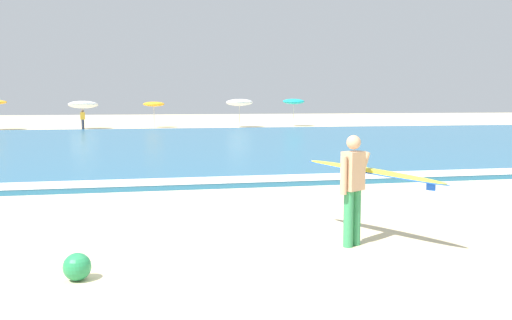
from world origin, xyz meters
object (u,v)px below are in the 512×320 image
(beach_umbrella_2, at_px, (154,104))
(beach_ball, at_px, (77,267))
(beach_umbrella_1, at_px, (83,105))
(beach_umbrella_4, at_px, (294,101))
(surfer_with_board, at_px, (362,179))
(beachgoer_near_row_left, at_px, (83,119))
(beach_umbrella_3, at_px, (239,102))

(beach_umbrella_2, relative_size, beach_ball, 6.13)
(beach_umbrella_1, height_order, beach_umbrella_4, beach_umbrella_4)
(beach_umbrella_4, bearing_deg, beach_umbrella_2, -179.84)
(surfer_with_board, height_order, beach_umbrella_1, beach_umbrella_1)
(beach_umbrella_1, bearing_deg, surfer_with_board, -77.96)
(beach_umbrella_1, bearing_deg, beachgoer_near_row_left, -85.46)
(beach_umbrella_3, relative_size, beach_ball, 6.82)
(beach_umbrella_2, bearing_deg, beachgoer_near_row_left, -144.86)
(surfer_with_board, relative_size, beach_umbrella_3, 1.02)
(beach_umbrella_3, relative_size, beach_umbrella_4, 0.99)
(surfer_with_board, relative_size, beachgoer_near_row_left, 1.55)
(beach_umbrella_4, distance_m, beach_ball, 41.02)
(beach_umbrella_4, relative_size, beachgoer_near_row_left, 1.53)
(beach_umbrella_2, xyz_separation_m, beach_umbrella_4, (11.92, 0.03, 0.21))
(beach_ball, bearing_deg, beach_umbrella_2, 87.30)
(beach_umbrella_3, height_order, beach_ball, beach_umbrella_3)
(beachgoer_near_row_left, bearing_deg, beach_umbrella_4, 12.26)
(beach_umbrella_1, distance_m, beach_umbrella_2, 5.54)
(beach_umbrella_3, height_order, beachgoer_near_row_left, beach_umbrella_3)
(beach_umbrella_3, bearing_deg, beachgoer_near_row_left, -167.30)
(beach_umbrella_1, bearing_deg, beach_umbrella_3, -1.01)
(beach_umbrella_1, relative_size, beach_umbrella_3, 0.97)
(surfer_with_board, distance_m, beach_umbrella_3, 36.98)
(beach_umbrella_2, distance_m, beachgoer_near_row_left, 6.52)
(surfer_with_board, relative_size, beach_umbrella_2, 1.14)
(surfer_with_board, height_order, beachgoer_near_row_left, surfer_with_board)
(surfer_with_board, bearing_deg, beach_umbrella_4, 75.78)
(beach_umbrella_1, distance_m, beach_umbrella_4, 17.43)
(surfer_with_board, xyz_separation_m, beach_umbrella_2, (-2.38, 37.63, 0.91))
(surfer_with_board, bearing_deg, beachgoer_near_row_left, 102.69)
(beach_umbrella_2, distance_m, beach_ball, 38.66)
(beach_umbrella_4, height_order, beachgoer_near_row_left, beach_umbrella_4)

